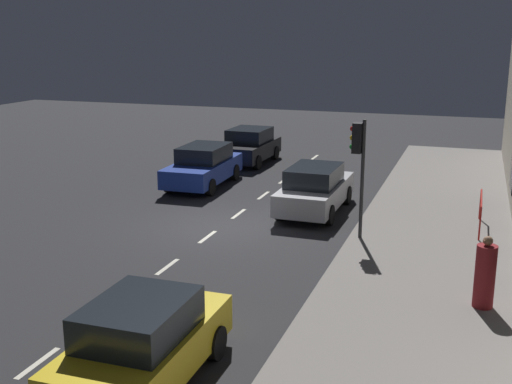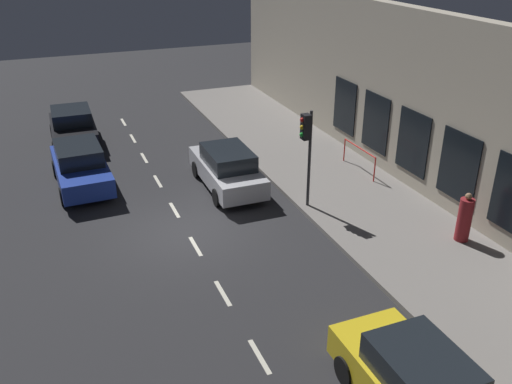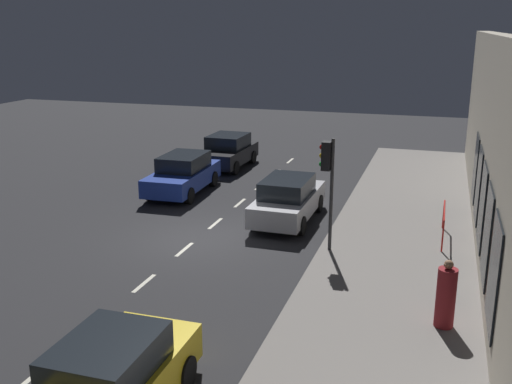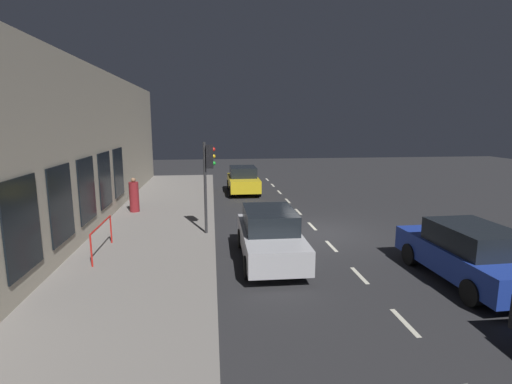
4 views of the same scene
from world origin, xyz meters
The scene contains 10 objects.
ground_plane centered at (0.00, 0.00, 0.00)m, with size 60.00×60.00×0.00m, color #28282B.
sidewalk centered at (6.25, 0.00, 0.07)m, with size 4.50×32.00×0.15m.
building_facade centered at (8.80, 0.00, 3.18)m, with size 0.65×32.00×6.38m.
lane_centre_line centered at (0.00, -1.00, 0.00)m, with size 0.12×27.20×0.01m.
traffic_light centered at (4.18, -0.01, 2.65)m, with size 0.45×0.32×3.38m.
parked_car_0 centered at (-2.71, 4.91, 0.79)m, with size 1.98×4.41×1.58m.
parked_car_1 centered at (2.32, 2.66, 0.79)m, with size 1.86×4.33×1.58m.
parked_car_2 centered at (2.21, -8.81, 0.79)m, with size 1.83×3.83×1.58m.
pedestrian_0 centered at (7.64, -3.89, 0.86)m, with size 0.61×0.61×1.58m.
red_railing centered at (7.53, 1.94, 0.88)m, with size 0.05×2.28×0.97m.
Camera 4 is at (4.06, 14.08, 4.27)m, focal length 27.19 mm.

